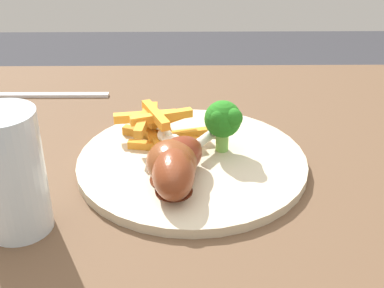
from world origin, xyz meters
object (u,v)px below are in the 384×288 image
chicken_drumstick_extra (179,157)px  water_glass (11,173)px  broccoli_floret_front (224,120)px  chicken_drumstick_near (174,172)px  dining_table (205,232)px  dinner_plate (192,162)px  carrot_fries_pile (159,128)px  fork (51,95)px  chicken_drumstick_far (171,161)px

chicken_drumstick_extra → water_glass: water_glass is taller
broccoli_floret_front → chicken_drumstick_near: bearing=54.8°
chicken_drumstick_near → water_glass: water_glass is taller
dining_table → broccoli_floret_front: (-0.02, -0.01, 0.17)m
dinner_plate → carrot_fries_pile: size_ratio=1.86×
dining_table → chicken_drumstick_near: (0.04, 0.08, 0.15)m
chicken_drumstick_extra → dinner_plate: bearing=-114.1°
dinner_plate → chicken_drumstick_near: (0.02, 0.07, 0.03)m
chicken_drumstick_near → fork: (0.21, -0.29, -0.03)m
dinner_plate → chicken_drumstick_far: (0.02, 0.05, 0.03)m
broccoli_floret_front → fork: broccoli_floret_front is taller
chicken_drumstick_far → fork: bearing=-52.7°
chicken_drumstick_near → water_glass: bearing=17.4°
dinner_plate → chicken_drumstick_extra: chicken_drumstick_extra is taller
dining_table → fork: fork is taller
dining_table → chicken_drumstick_extra: (0.03, 0.04, 0.15)m
carrot_fries_pile → chicken_drumstick_far: same height
dinner_plate → chicken_drumstick_near: 0.08m
chicken_drumstick_far → fork: chicken_drumstick_far is taller
chicken_drumstick_extra → broccoli_floret_front: bearing=-137.4°
dining_table → water_glass: bearing=33.1°
dinner_plate → water_glass: size_ratio=2.16×
dinner_plate → carrot_fries_pile: carrot_fries_pile is taller
dinner_plate → fork: (0.23, -0.22, -0.00)m
dining_table → carrot_fries_pile: bearing=-30.4°
chicken_drumstick_far → fork: 0.34m
dining_table → chicken_drumstick_far: bearing=53.0°
chicken_drumstick_extra → water_glass: size_ratio=0.95×
fork → dinner_plate: bearing=-43.8°
dinner_plate → water_glass: bearing=33.7°
carrot_fries_pile → broccoli_floret_front: bearing=161.6°
dinner_plate → broccoli_floret_front: broccoli_floret_front is taller
broccoli_floret_front → fork: bearing=-37.3°
dinner_plate → carrot_fries_pile: (0.04, -0.05, 0.03)m
carrot_fries_pile → chicken_drumstick_extra: (-0.03, 0.08, 0.00)m
dining_table → broccoli_floret_front: bearing=-160.7°
water_glass → fork: bearing=-82.0°
chicken_drumstick_extra → water_glass: bearing=27.5°
broccoli_floret_front → chicken_drumstick_far: size_ratio=0.57×
chicken_drumstick_far → chicken_drumstick_extra: size_ratio=0.95×
carrot_fries_pile → chicken_drumstick_near: (-0.02, 0.12, 0.00)m
carrot_fries_pile → chicken_drumstick_near: bearing=100.8°
carrot_fries_pile → chicken_drumstick_extra: 0.08m
chicken_drumstick_near → dinner_plate: bearing=-106.8°
dinner_plate → water_glass: 0.23m
chicken_drumstick_extra → fork: size_ratio=0.67×
dinner_plate → chicken_drumstick_extra: 0.05m
carrot_fries_pile → dinner_plate: bearing=134.0°
chicken_drumstick_near → broccoli_floret_front: bearing=-125.2°
chicken_drumstick_near → chicken_drumstick_extra: 0.04m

